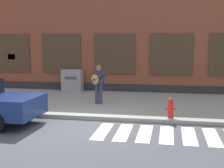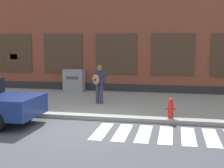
% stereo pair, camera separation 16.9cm
% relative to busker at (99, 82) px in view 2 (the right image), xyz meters
% --- Properties ---
extents(ground_plane, '(160.00, 160.00, 0.00)m').
position_rel_busker_xyz_m(ground_plane, '(0.10, -3.34, -1.11)').
color(ground_plane, '#424449').
extents(sidewalk, '(28.00, 5.80, 0.15)m').
position_rel_busker_xyz_m(sidewalk, '(0.10, 0.61, -1.03)').
color(sidewalk, gray).
rests_on(sidewalk, ground).
extents(building_backdrop, '(28.00, 4.06, 6.46)m').
position_rel_busker_xyz_m(building_backdrop, '(0.10, 5.50, 2.12)').
color(building_backdrop, brown).
rests_on(building_backdrop, ground).
extents(crosswalk, '(5.78, 1.90, 0.01)m').
position_rel_busker_xyz_m(crosswalk, '(3.65, -3.59, -1.10)').
color(crosswalk, silver).
rests_on(crosswalk, ground).
extents(busker, '(0.72, 0.65, 1.68)m').
position_rel_busker_xyz_m(busker, '(0.00, 0.00, 0.00)').
color(busker, '#33384C').
rests_on(busker, sidewalk).
extents(utility_box, '(1.08, 0.65, 1.18)m').
position_rel_busker_xyz_m(utility_box, '(-2.14, 3.06, -0.37)').
color(utility_box, gray).
rests_on(utility_box, sidewalk).
extents(fire_hydrant, '(0.38, 0.20, 0.70)m').
position_rel_busker_xyz_m(fire_hydrant, '(3.09, -1.94, -0.62)').
color(fire_hydrant, red).
rests_on(fire_hydrant, sidewalk).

